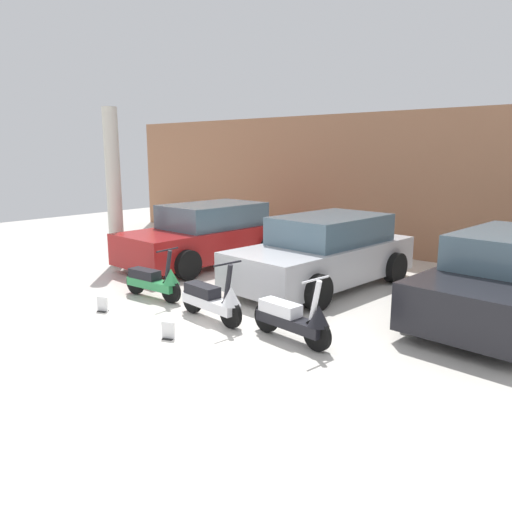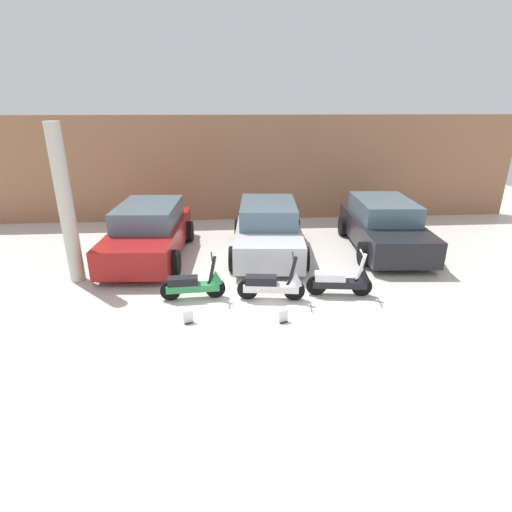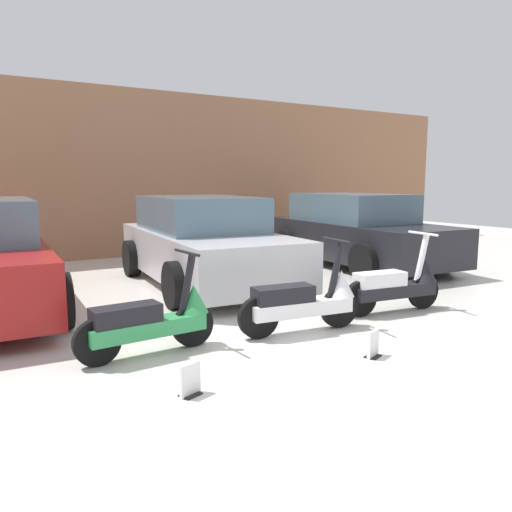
{
  "view_description": "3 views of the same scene",
  "coord_description": "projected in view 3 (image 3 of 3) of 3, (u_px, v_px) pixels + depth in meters",
  "views": [
    {
      "loc": [
        5.68,
        -4.71,
        2.66
      ],
      "look_at": [
        -0.12,
        2.13,
        0.78
      ],
      "focal_mm": 35.0,
      "sensor_mm": 36.0,
      "label": 1
    },
    {
      "loc": [
        -0.74,
        -7.09,
        3.98
      ],
      "look_at": [
        -0.09,
        1.69,
        0.63
      ],
      "focal_mm": 28.0,
      "sensor_mm": 36.0,
      "label": 2
    },
    {
      "loc": [
        -3.02,
        -3.65,
        1.66
      ],
      "look_at": [
        0.51,
        2.2,
        0.63
      ],
      "focal_mm": 35.0,
      "sensor_mm": 36.0,
      "label": 3
    }
  ],
  "objects": [
    {
      "name": "ground_plane",
      "position": [
        327.0,
        352.0,
        4.88
      ],
      "size": [
        28.0,
        28.0,
        0.0
      ],
      "primitive_type": "plane",
      "color": "silver"
    },
    {
      "name": "wall_back",
      "position": [
        114.0,
        173.0,
        10.77
      ],
      "size": [
        19.6,
        0.12,
        3.66
      ],
      "primitive_type": "cube",
      "color": "#9E6B4C",
      "rests_on": "ground_plane"
    },
    {
      "name": "scooter_front_left",
      "position": [
        153.0,
        319.0,
        4.78
      ],
      "size": [
        1.41,
        0.51,
        0.98
      ],
      "rotation": [
        0.0,
        0.0,
        0.06
      ],
      "color": "black",
      "rests_on": "ground_plane"
    },
    {
      "name": "scooter_front_right",
      "position": [
        306.0,
        300.0,
        5.5
      ],
      "size": [
        1.46,
        0.53,
        1.02
      ],
      "rotation": [
        0.0,
        0.0,
        -0.12
      ],
      "color": "black",
      "rests_on": "ground_plane"
    },
    {
      "name": "scooter_front_center",
      "position": [
        397.0,
        284.0,
        6.36
      ],
      "size": [
        1.44,
        0.52,
        1.01
      ],
      "rotation": [
        0.0,
        0.0,
        -0.12
      ],
      "color": "black",
      "rests_on": "ground_plane"
    },
    {
      "name": "car_rear_center",
      "position": [
        204.0,
        243.0,
        8.06
      ],
      "size": [
        2.28,
        4.29,
        1.41
      ],
      "rotation": [
        0.0,
        0.0,
        -1.65
      ],
      "color": "#B7B7BC",
      "rests_on": "ground_plane"
    },
    {
      "name": "car_rear_right",
      "position": [
        357.0,
        231.0,
        9.9
      ],
      "size": [
        2.24,
        4.28,
        1.42
      ],
      "rotation": [
        0.0,
        0.0,
        -1.64
      ],
      "color": "black",
      "rests_on": "ground_plane"
    },
    {
      "name": "placard_near_left_scooter",
      "position": [
        190.0,
        381.0,
        3.88
      ],
      "size": [
        0.2,
        0.17,
        0.26
      ],
      "rotation": [
        0.0,
        0.0,
        0.34
      ],
      "color": "black",
      "rests_on": "ground_plane"
    },
    {
      "name": "placard_near_right_scooter",
      "position": [
        373.0,
        345.0,
        4.74
      ],
      "size": [
        0.2,
        0.17,
        0.26
      ],
      "rotation": [
        0.0,
        0.0,
        0.37
      ],
      "color": "black",
      "rests_on": "ground_plane"
    }
  ]
}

